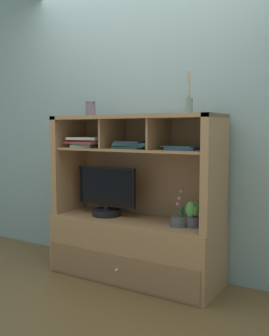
% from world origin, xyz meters
% --- Properties ---
extents(floor_plane, '(6.00, 6.00, 0.02)m').
position_xyz_m(floor_plane, '(0.00, 0.00, -0.01)').
color(floor_plane, brown).
rests_on(floor_plane, ground).
extents(back_wall, '(6.00, 0.02, 2.80)m').
position_xyz_m(back_wall, '(0.00, 0.28, 1.40)').
color(back_wall, gray).
rests_on(back_wall, ground).
extents(media_console, '(1.42, 0.53, 1.33)m').
position_xyz_m(media_console, '(0.00, 0.01, 0.41)').
color(media_console, '#A1764F').
rests_on(media_console, ground).
extents(tv_monitor, '(0.56, 0.25, 0.41)m').
position_xyz_m(tv_monitor, '(-0.26, -0.03, 0.67)').
color(tv_monitor, black).
rests_on(tv_monitor, media_console).
extents(potted_orchid, '(0.15, 0.15, 0.27)m').
position_xyz_m(potted_orchid, '(0.42, -0.04, 0.54)').
color(potted_orchid, '#4A5250').
rests_on(potted_orchid, media_console).
extents(potted_fern, '(0.13, 0.13, 0.19)m').
position_xyz_m(potted_fern, '(0.51, 0.00, 0.58)').
color(potted_fern, '#514C5B').
rests_on(potted_fern, media_console).
extents(magazine_stack_left, '(0.28, 0.29, 0.03)m').
position_xyz_m(magazine_stack_left, '(0.42, 0.02, 1.08)').
color(magazine_stack_left, '#2B4B80').
rests_on(magazine_stack_left, media_console).
extents(magazine_stack_centre, '(0.37, 0.29, 0.09)m').
position_xyz_m(magazine_stack_centre, '(-0.43, -0.05, 1.11)').
color(magazine_stack_centre, gray).
rests_on(magazine_stack_centre, media_console).
extents(magazine_stack_right, '(0.32, 0.28, 0.06)m').
position_xyz_m(magazine_stack_right, '(0.00, -0.02, 1.10)').
color(magazine_stack_right, '#2B4437').
rests_on(magazine_stack_right, media_console).
extents(diffuser_bottle, '(0.06, 0.06, 0.32)m').
position_xyz_m(diffuser_bottle, '(0.46, 0.01, 1.40)').
color(diffuser_bottle, slate).
rests_on(diffuser_bottle, media_console).
extents(ceramic_vase, '(0.09, 0.09, 0.13)m').
position_xyz_m(ceramic_vase, '(-0.46, 0.02, 1.40)').
color(ceramic_vase, '#625562').
rests_on(ceramic_vase, media_console).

